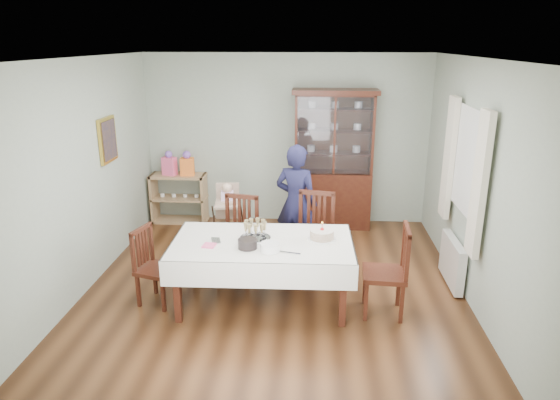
# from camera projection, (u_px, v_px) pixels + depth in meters

# --- Properties ---
(floor) EXTENTS (5.00, 5.00, 0.00)m
(floor) POSITION_uv_depth(u_px,v_px,m) (274.00, 289.00, 6.04)
(floor) COLOR #593319
(floor) RESTS_ON ground
(room_shell) EXTENTS (5.00, 5.00, 5.00)m
(room_shell) POSITION_uv_depth(u_px,v_px,m) (277.00, 142.00, 6.02)
(room_shell) COLOR #9EAA99
(room_shell) RESTS_ON floor
(dining_table) EXTENTS (2.03, 1.19, 0.76)m
(dining_table) POSITION_uv_depth(u_px,v_px,m) (263.00, 272.00, 5.62)
(dining_table) COLOR #411F10
(dining_table) RESTS_ON floor
(china_cabinet) EXTENTS (1.30, 0.48, 2.18)m
(china_cabinet) POSITION_uv_depth(u_px,v_px,m) (333.00, 158.00, 7.79)
(china_cabinet) COLOR #411F10
(china_cabinet) RESTS_ON floor
(sideboard) EXTENTS (0.90, 0.38, 0.80)m
(sideboard) POSITION_uv_depth(u_px,v_px,m) (179.00, 198.00, 8.20)
(sideboard) COLOR tan
(sideboard) RESTS_ON floor
(picture_frame) EXTENTS (0.04, 0.48, 0.58)m
(picture_frame) POSITION_uv_depth(u_px,v_px,m) (108.00, 140.00, 6.44)
(picture_frame) COLOR gold
(picture_frame) RESTS_ON room_shell
(window) EXTENTS (0.04, 1.02, 1.22)m
(window) POSITION_uv_depth(u_px,v_px,m) (469.00, 162.00, 5.70)
(window) COLOR white
(window) RESTS_ON room_shell
(curtain_left) EXTENTS (0.07, 0.30, 1.55)m
(curtain_left) POSITION_uv_depth(u_px,v_px,m) (479.00, 185.00, 5.15)
(curtain_left) COLOR silver
(curtain_left) RESTS_ON room_shell
(curtain_right) EXTENTS (0.07, 0.30, 1.55)m
(curtain_right) POSITION_uv_depth(u_px,v_px,m) (449.00, 158.00, 6.33)
(curtain_right) COLOR silver
(curtain_right) RESTS_ON room_shell
(radiator) EXTENTS (0.10, 0.80, 0.55)m
(radiator) POSITION_uv_depth(u_px,v_px,m) (452.00, 261.00, 6.09)
(radiator) COLOR white
(radiator) RESTS_ON floor
(chair_far_left) EXTENTS (0.54, 0.54, 1.02)m
(chair_far_left) POSITION_uv_depth(u_px,v_px,m) (238.00, 253.00, 6.32)
(chair_far_left) COLOR #411F10
(chair_far_left) RESTS_ON floor
(chair_far_right) EXTENTS (0.56, 0.56, 1.07)m
(chair_far_right) POSITION_uv_depth(u_px,v_px,m) (313.00, 252.00, 6.30)
(chair_far_right) COLOR #411F10
(chair_far_right) RESTS_ON floor
(chair_end_left) EXTENTS (0.50, 0.50, 0.89)m
(chair_end_left) POSITION_uv_depth(u_px,v_px,m) (157.00, 281.00, 5.67)
(chair_end_left) COLOR #411F10
(chair_end_left) RESTS_ON floor
(chair_end_right) EXTENTS (0.49, 0.49, 1.02)m
(chair_end_right) POSITION_uv_depth(u_px,v_px,m) (385.00, 288.00, 5.44)
(chair_end_right) COLOR #411F10
(chair_end_right) RESTS_ON floor
(woman) EXTENTS (0.68, 0.56, 1.60)m
(woman) POSITION_uv_depth(u_px,v_px,m) (296.00, 203.00, 6.65)
(woman) COLOR #161632
(woman) RESTS_ON floor
(high_chair) EXTENTS (0.49, 0.49, 0.99)m
(high_chair) POSITION_uv_depth(u_px,v_px,m) (228.00, 224.00, 7.10)
(high_chair) COLOR black
(high_chair) RESTS_ON floor
(champagne_tray) EXTENTS (0.35, 0.35, 0.21)m
(champagne_tray) POSITION_uv_depth(u_px,v_px,m) (255.00, 233.00, 5.55)
(champagne_tray) COLOR silver
(champagne_tray) RESTS_ON dining_table
(birthday_cake) EXTENTS (0.31, 0.31, 0.21)m
(birthday_cake) POSITION_uv_depth(u_px,v_px,m) (322.00, 235.00, 5.54)
(birthday_cake) COLOR white
(birthday_cake) RESTS_ON dining_table
(plate_stack_dark) EXTENTS (0.24, 0.24, 0.10)m
(plate_stack_dark) POSITION_uv_depth(u_px,v_px,m) (248.00, 244.00, 5.32)
(plate_stack_dark) COLOR black
(plate_stack_dark) RESTS_ON dining_table
(plate_stack_white) EXTENTS (0.25, 0.25, 0.09)m
(plate_stack_white) POSITION_uv_depth(u_px,v_px,m) (270.00, 247.00, 5.24)
(plate_stack_white) COLOR white
(plate_stack_white) RESTS_ON dining_table
(napkin_stack) EXTENTS (0.15, 0.15, 0.02)m
(napkin_stack) POSITION_uv_depth(u_px,v_px,m) (209.00, 245.00, 5.37)
(napkin_stack) COLOR #FF5D91
(napkin_stack) RESTS_ON dining_table
(cutlery) EXTENTS (0.16, 0.20, 0.01)m
(cutlery) POSITION_uv_depth(u_px,v_px,m) (212.00, 240.00, 5.52)
(cutlery) COLOR silver
(cutlery) RESTS_ON dining_table
(cake_knife) EXTENTS (0.30, 0.10, 0.01)m
(cake_knife) POSITION_uv_depth(u_px,v_px,m) (286.00, 252.00, 5.21)
(cake_knife) COLOR silver
(cake_knife) RESTS_ON dining_table
(gift_bag_pink) EXTENTS (0.24, 0.19, 0.40)m
(gift_bag_pink) POSITION_uv_depth(u_px,v_px,m) (169.00, 164.00, 8.01)
(gift_bag_pink) COLOR #FF5D91
(gift_bag_pink) RESTS_ON sideboard
(gift_bag_orange) EXTENTS (0.24, 0.18, 0.40)m
(gift_bag_orange) POSITION_uv_depth(u_px,v_px,m) (187.00, 164.00, 7.99)
(gift_bag_orange) COLOR orange
(gift_bag_orange) RESTS_ON sideboard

